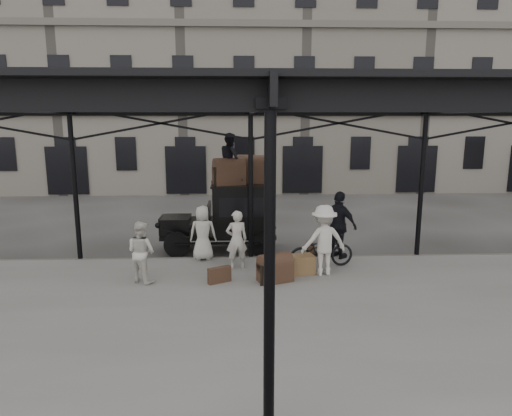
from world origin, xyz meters
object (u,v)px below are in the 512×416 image
(steamer_trunk_roof_near, at_px, (229,173))
(bicycle, at_px, (321,250))
(porter_official, at_px, (339,225))
(taxi, at_px, (232,214))
(porter_left, at_px, (237,240))
(steamer_trunk_platform, at_px, (275,270))

(steamer_trunk_roof_near, bearing_deg, bicycle, -55.59)
(porter_official, distance_m, steamer_trunk_roof_near, 3.68)
(taxi, height_order, porter_left, taxi)
(porter_left, bearing_deg, steamer_trunk_roof_near, -94.71)
(taxi, bearing_deg, porter_left, -86.25)
(porter_left, distance_m, steamer_trunk_platform, 1.52)
(bicycle, xyz_separation_m, steamer_trunk_roof_near, (-2.54, 2.00, 1.89))
(taxi, xyz_separation_m, porter_left, (0.15, -2.23, -0.25))
(porter_official, bearing_deg, steamer_trunk_roof_near, 27.11)
(taxi, distance_m, steamer_trunk_platform, 3.55)
(steamer_trunk_platform, bearing_deg, porter_left, 109.77)
(porter_left, distance_m, steamer_trunk_roof_near, 2.54)
(porter_official, height_order, bicycle, porter_official)
(taxi, height_order, porter_official, taxi)
(porter_official, relative_size, steamer_trunk_platform, 2.39)
(taxi, relative_size, steamer_trunk_platform, 4.43)
(taxi, bearing_deg, porter_official, -24.03)
(bicycle, height_order, steamer_trunk_roof_near, steamer_trunk_roof_near)
(porter_official, distance_m, steamer_trunk_platform, 2.85)
(porter_left, relative_size, bicycle, 0.88)
(taxi, relative_size, porter_left, 2.27)
(steamer_trunk_roof_near, xyz_separation_m, steamer_trunk_platform, (1.19, -3.04, -2.07))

